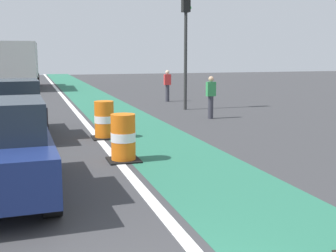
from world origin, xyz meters
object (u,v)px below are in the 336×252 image
object	(u,v)px
pedestrian_crossing	(211,96)
pedestrian_waiting	(167,85)
parked_sedan_second	(10,109)
traffic_barrel_front	(123,138)
traffic_barrel_mid	(104,120)
traffic_light_corner	(186,29)
delivery_truck_down_block	(20,62)

from	to	relation	value
pedestrian_crossing	pedestrian_waiting	bearing A→B (deg)	87.61
parked_sedan_second	pedestrian_crossing	world-z (taller)	parked_sedan_second
traffic_barrel_front	traffic_barrel_mid	bearing A→B (deg)	89.14
traffic_light_corner	delivery_truck_down_block	bearing A→B (deg)	115.72
traffic_light_corner	traffic_barrel_mid	bearing A→B (deg)	-129.07
pedestrian_crossing	delivery_truck_down_block	bearing A→B (deg)	111.87
traffic_barrel_front	pedestrian_waiting	xyz separation A→B (m)	(4.81, 11.87, 0.33)
traffic_light_corner	traffic_barrel_front	bearing A→B (deg)	-118.37
parked_sedan_second	delivery_truck_down_block	bearing A→B (deg)	89.78
parked_sedan_second	traffic_barrel_front	bearing A→B (deg)	-57.06
traffic_barrel_mid	delivery_truck_down_block	bearing A→B (deg)	97.12
traffic_barrel_mid	pedestrian_crossing	xyz separation A→B (m)	(4.51, 2.70, 0.33)
parked_sedan_second	pedestrian_waiting	xyz separation A→B (m)	(7.37, 7.93, 0.03)
pedestrian_crossing	pedestrian_waiting	xyz separation A→B (m)	(0.26, 6.29, 0.00)
pedestrian_waiting	traffic_light_corner	bearing A→B (deg)	-94.06
traffic_barrel_mid	traffic_barrel_front	bearing A→B (deg)	-90.86
pedestrian_crossing	pedestrian_waiting	distance (m)	6.29
traffic_barrel_mid	pedestrian_crossing	distance (m)	5.26
traffic_barrel_front	pedestrian_crossing	xyz separation A→B (m)	(4.55, 5.58, 0.33)
parked_sedan_second	pedestrian_crossing	size ratio (longest dim) A/B	2.58
traffic_barrel_front	delivery_truck_down_block	world-z (taller)	delivery_truck_down_block
traffic_barrel_front	traffic_light_corner	distance (m)	10.07
parked_sedan_second	traffic_light_corner	size ratio (longest dim) A/B	0.82
traffic_barrel_front	pedestrian_waiting	bearing A→B (deg)	67.93
delivery_truck_down_block	pedestrian_waiting	size ratio (longest dim) A/B	4.78
parked_sedan_second	traffic_barrel_mid	world-z (taller)	parked_sedan_second
traffic_light_corner	parked_sedan_second	bearing A→B (deg)	-147.63
delivery_truck_down_block	pedestrian_waiting	distance (m)	13.44
delivery_truck_down_block	pedestrian_crossing	size ratio (longest dim) A/B	4.78
parked_sedan_second	traffic_barrel_front	xyz separation A→B (m)	(2.56, -3.95, -0.30)
traffic_light_corner	pedestrian_waiting	xyz separation A→B (m)	(0.24, 3.41, -2.64)
parked_sedan_second	traffic_barrel_mid	bearing A→B (deg)	-22.17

